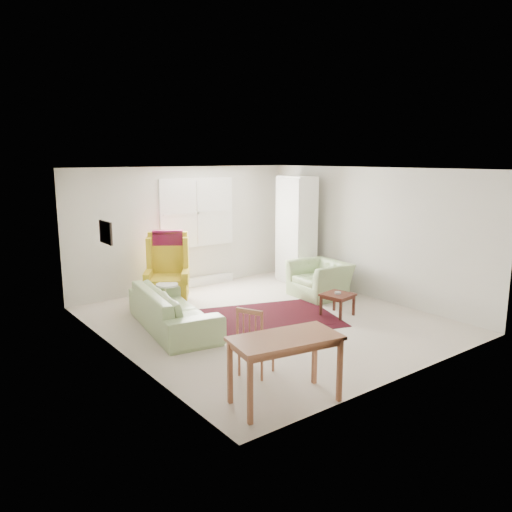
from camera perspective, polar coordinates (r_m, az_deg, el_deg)
room at (r=8.28m, az=0.47°, el=1.32°), size 5.04×5.54×2.51m
rug at (r=8.46m, az=0.13°, el=-7.15°), size 3.05×2.45×0.03m
sofa at (r=8.02m, az=-9.50°, el=-5.11°), size 1.21×2.32×0.89m
armchair at (r=9.81m, az=7.31°, el=-2.26°), size 1.00×1.12×0.82m
wingback_chair at (r=9.31m, az=-10.13°, el=-1.44°), size 1.09×1.10×1.34m
coffee_table at (r=8.72m, az=9.28°, el=-5.50°), size 0.55×0.55×0.39m
stool at (r=8.94m, az=-10.09°, el=-4.71°), size 0.45×0.45×0.51m
cabinet at (r=10.71m, az=4.63°, el=2.94°), size 0.61×0.98×2.29m
desk at (r=5.64m, az=3.34°, el=-12.83°), size 1.30×0.81×0.76m
desk_chair at (r=6.30m, az=0.04°, el=-9.56°), size 0.52×0.52×0.89m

